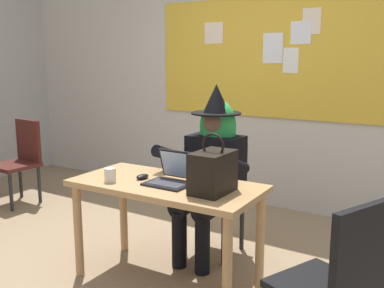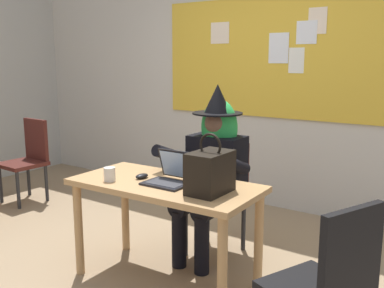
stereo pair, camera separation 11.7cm
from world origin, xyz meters
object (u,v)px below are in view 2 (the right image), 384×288
Objects in this scene: person_costumed at (213,161)px; computer_mouse at (142,176)px; chair_extra_corner at (329,284)px; handbag at (210,172)px; coffee_mug at (110,174)px; desk_main at (165,197)px; laptop at (171,176)px; chair_at_desk at (220,191)px; chair_spare_by_window at (28,156)px.

person_costumed is 0.61m from computer_mouse.
computer_mouse is at bearing 8.49° from chair_extra_corner.
chair_extra_corner is (0.87, -0.34, -0.33)m from handbag.
desk_main is at bearing 29.28° from coffee_mug.
desk_main is 4.43× the size of laptop.
laptop is 0.42m from coffee_mug.
chair_at_desk is 2.98× the size of laptop.
person_costumed is 12.99× the size of computer_mouse.
coffee_mug reaches higher than desk_main.
person_costumed is at bearing -0.21° from chair_at_desk.
chair_at_desk is 0.97× the size of chair_extra_corner.
handbag is 3.98× the size of coffee_mug.
coffee_mug is 0.11× the size of chair_spare_by_window.
chair_spare_by_window reaches higher than coffee_mug.
desk_main is 1.30m from chair_extra_corner.
laptop is at bearing 13.33° from desk_main.
computer_mouse is (-0.19, -0.01, 0.12)m from desk_main.
chair_at_desk is at bearing -178.95° from person_costumed.
handbag reaches higher than computer_mouse.
handbag is (0.33, -0.03, 0.09)m from laptop.
person_costumed is 3.57× the size of handbag.
person_costumed is 0.67m from handbag.
chair_extra_corner is (1.20, -0.91, -0.25)m from person_costumed.
chair_extra_corner is (1.20, -0.37, -0.25)m from laptop.
chair_spare_by_window is (-2.39, -0.08, 0.01)m from chair_at_desk.
desk_main is 0.16m from laptop.
person_costumed is at bearing 63.18° from coffee_mug.
handbag is (0.34, -0.57, 0.09)m from person_costumed.
chair_extra_corner reaches higher than computer_mouse.
computer_mouse is (-0.23, -0.56, -0.03)m from person_costumed.
laptop is at bearing -1.98° from chair_at_desk.
handbag is 0.99m from chair_extra_corner.
coffee_mug is (-0.14, -0.17, 0.03)m from computer_mouse.
chair_spare_by_window reaches higher than computer_mouse.
handbag is at bearing 29.14° from person_costumed.
person_costumed is 4.55× the size of laptop.
chair_at_desk is 0.76m from computer_mouse.
laptop reaches higher than computer_mouse.
desk_main is 1.49× the size of chair_at_desk.
chair_at_desk reaches higher than computer_mouse.
chair_at_desk is 8.50× the size of computer_mouse.
person_costumed reaches higher than computer_mouse.
handbag is at bearing -3.62° from desk_main.
handbag is 0.73m from coffee_mug.
chair_at_desk is 2.34× the size of handbag.
laptop is 0.35m from handbag.
chair_at_desk is 0.65× the size of person_costumed.
chair_at_desk is at bearing -18.32° from chair_extra_corner.
computer_mouse reaches higher than desk_main.
desk_main is at bearing 5.96° from chair_extra_corner.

